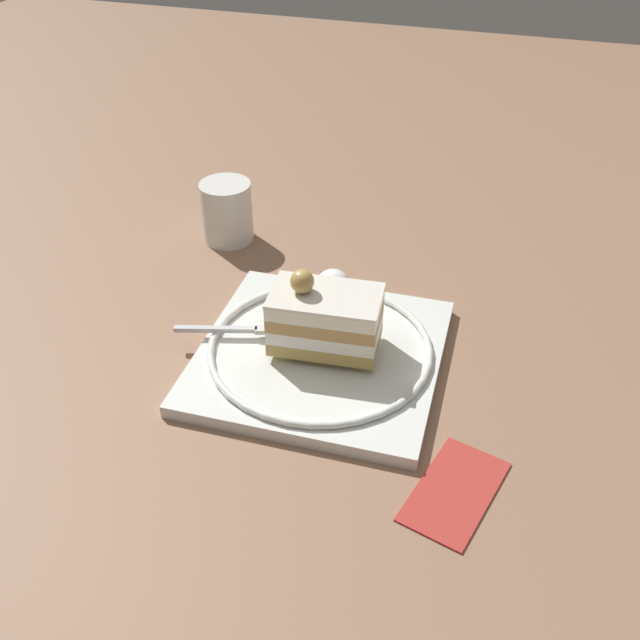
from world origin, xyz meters
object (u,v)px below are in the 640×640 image
object	(u,v)px
fork	(241,330)
whipped_cream_dollop	(333,283)
drink_glass_near	(227,213)
dessert_plate	(320,353)
cake_slice	(325,318)
folded_napkin	(455,490)

from	to	relation	value
fork	whipped_cream_dollop	bearing A→B (deg)	-128.12
whipped_cream_dollop	drink_glass_near	world-z (taller)	drink_glass_near
dessert_plate	fork	size ratio (longest dim) A/B	1.93
cake_slice	folded_napkin	xyz separation A→B (m)	(-0.15, 0.13, -0.05)
folded_napkin	drink_glass_near	bearing A→B (deg)	-43.82
fork	folded_napkin	distance (m)	0.26
whipped_cream_dollop	folded_napkin	bearing A→B (deg)	128.12
dessert_plate	drink_glass_near	xyz separation A→B (m)	(0.18, -0.19, 0.03)
drink_glass_near	folded_napkin	xyz separation A→B (m)	(-0.33, 0.32, -0.03)
dessert_plate	fork	world-z (taller)	fork
cake_slice	whipped_cream_dollop	world-z (taller)	cake_slice
whipped_cream_dollop	fork	size ratio (longest dim) A/B	0.28
drink_glass_near	folded_napkin	bearing A→B (deg)	136.18
dessert_plate	whipped_cream_dollop	bearing A→B (deg)	-81.95
drink_glass_near	folded_napkin	world-z (taller)	drink_glass_near
fork	dessert_plate	bearing A→B (deg)	-177.57
whipped_cream_dollop	drink_glass_near	xyz separation A→B (m)	(0.17, -0.11, 0.00)
whipped_cream_dollop	fork	distance (m)	0.11
cake_slice	whipped_cream_dollop	size ratio (longest dim) A/B	3.18
folded_napkin	cake_slice	bearing A→B (deg)	-40.84
fork	drink_glass_near	xyz separation A→B (m)	(0.10, -0.20, 0.01)
whipped_cream_dollop	folded_napkin	xyz separation A→B (m)	(-0.16, 0.21, -0.03)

